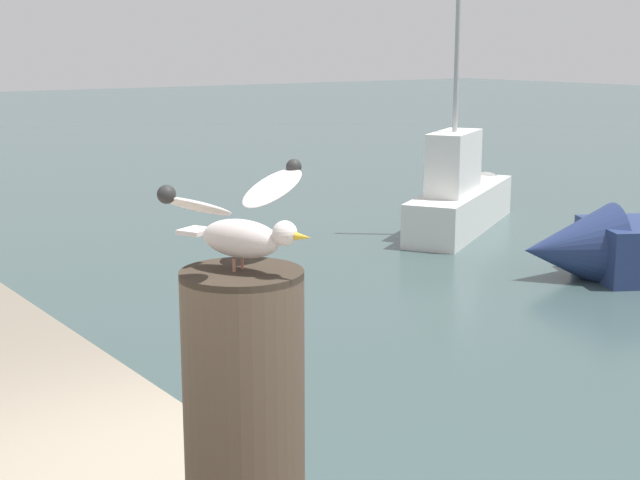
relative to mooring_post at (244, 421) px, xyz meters
The scene contains 3 objects.
mooring_post is the anchor object (origin of this frame).
seagull 0.54m from the mooring_post, 24.35° to the left, with size 0.38×0.57×0.26m.
boat_white 13.54m from the mooring_post, 132.80° to the left, with size 2.94×4.22×4.93m.
Camera 1 is at (2.17, -1.57, 3.09)m, focal length 51.73 mm.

